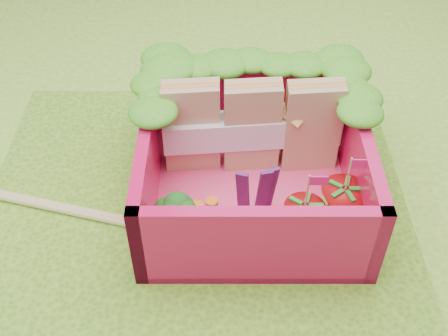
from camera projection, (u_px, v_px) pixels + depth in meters
ground at (196, 221)px, 3.40m from camera, size 14.00×14.00×0.00m
placemat at (195, 219)px, 3.39m from camera, size 2.60×2.60×0.03m
bento_floor at (252, 194)px, 3.49m from camera, size 1.30×1.30×0.05m
bento_box at (253, 165)px, 3.32m from camera, size 1.30×1.30×0.55m
lettuce_ruffle at (252, 72)px, 3.43m from camera, size 1.43×0.83×0.11m
sandwich_stack at (253, 127)px, 3.46m from camera, size 1.11×0.27×0.61m
broccoli at (178, 212)px, 3.11m from camera, size 0.34×0.34×0.26m
carrot_sticks at (205, 217)px, 3.16m from camera, size 0.15×0.09×0.25m
purple_wedges at (259, 190)px, 3.21m from camera, size 0.23×0.08×0.38m
strawberry_left at (303, 220)px, 3.14m from camera, size 0.23×0.23×0.47m
strawberry_right at (342, 206)px, 3.20m from camera, size 0.27×0.27×0.51m
snap_peas at (322, 217)px, 3.28m from camera, size 0.57×0.59×0.05m
chopsticks at (41, 203)px, 3.44m from camera, size 2.40×0.69×0.04m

